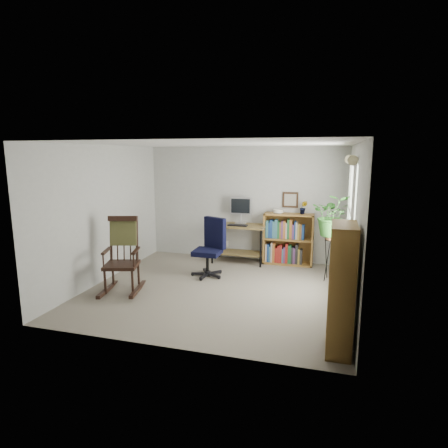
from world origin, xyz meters
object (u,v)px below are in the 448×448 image
(desk, at_px, (239,243))
(rocking_chair, at_px, (121,255))
(tall_bookshelf, at_px, (341,288))
(office_chair, at_px, (207,247))
(low_bookshelf, at_px, (288,239))

(desk, height_order, rocking_chair, rocking_chair)
(tall_bookshelf, bearing_deg, office_chair, 137.63)
(rocking_chair, bearing_deg, tall_bookshelf, -32.47)
(office_chair, height_order, low_bookshelf, office_chair)
(desk, relative_size, office_chair, 1.00)
(rocking_chair, relative_size, low_bookshelf, 1.19)
(office_chair, bearing_deg, rocking_chair, -110.30)
(office_chair, height_order, tall_bookshelf, tall_bookshelf)
(desk, xyz_separation_m, low_bookshelf, (1.01, 0.12, 0.13))
(rocking_chair, height_order, tall_bookshelf, tall_bookshelf)
(office_chair, distance_m, rocking_chair, 1.59)
(office_chair, xyz_separation_m, low_bookshelf, (1.35, 1.20, -0.02))
(desk, relative_size, tall_bookshelf, 0.74)
(desk, distance_m, office_chair, 1.14)
(office_chair, relative_size, tall_bookshelf, 0.74)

